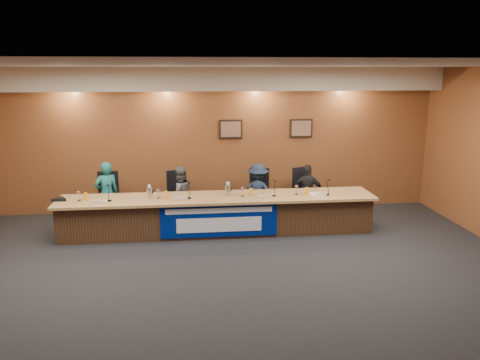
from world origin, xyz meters
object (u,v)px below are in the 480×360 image
object	(u,v)px
panelist_a	(107,194)
office_chair_c	(257,197)
office_chair_a	(108,202)
dais_body	(218,215)
panelist_d	(308,192)
panelist_b	(180,195)
carafe_mid	(228,190)
panelist_c	(258,192)
speakerphone	(60,199)
carafe_left	(150,193)
office_chair_d	(306,196)
office_chair_b	(180,200)
banner	(219,221)

from	to	relation	value
panelist_a	office_chair_c	xyz separation A→B (m)	(3.12, 0.10, -0.19)
panelist_a	office_chair_a	distance (m)	0.21
dais_body	panelist_d	world-z (taller)	panelist_d
dais_body	office_chair_a	distance (m)	2.36
dais_body	panelist_b	world-z (taller)	panelist_b
panelist_b	carafe_mid	size ratio (longest dim) A/B	5.28
panelist_c	panelist_d	size ratio (longest dim) A/B	1.04
speakerphone	office_chair_a	bearing A→B (deg)	46.81
panelist_d	carafe_left	xyz separation A→B (m)	(-3.26, -0.72, 0.27)
office_chair_a	office_chair_d	size ratio (longest dim) A/B	1.00
speakerphone	office_chair_c	bearing A→B (deg)	11.57
office_chair_b	speakerphone	xyz separation A→B (m)	(-2.22, -0.79, 0.30)
dais_body	panelist_b	xyz separation A→B (m)	(-0.74, 0.67, 0.26)
office_chair_c	carafe_mid	distance (m)	1.14
panelist_a	panelist_d	bearing A→B (deg)	156.01
office_chair_b	office_chair_d	distance (m)	2.71
panelist_b	carafe_mid	bearing A→B (deg)	120.09
panelist_b	carafe_mid	xyz separation A→B (m)	(0.94, -0.72, 0.26)
office_chair_a	carafe_mid	bearing A→B (deg)	-22.35
panelist_c	office_chair_b	bearing A→B (deg)	16.42
banner	office_chair_a	world-z (taller)	banner
panelist_c	office_chair_b	distance (m)	1.65
panelist_a	carafe_left	xyz separation A→B (m)	(0.92, -0.72, 0.19)
office_chair_d	carafe_mid	size ratio (longest dim) A/B	2.09
panelist_d	speakerphone	xyz separation A→B (m)	(-4.93, -0.69, 0.18)
office_chair_d	panelist_c	bearing A→B (deg)	162.92
banner	office_chair_a	bearing A→B (deg)	151.90
dais_body	office_chair_d	xyz separation A→B (m)	(1.96, 0.77, 0.13)
office_chair_d	carafe_left	world-z (taller)	carafe_left
banner	office_chair_d	distance (m)	2.30
office_chair_c	speakerphone	world-z (taller)	speakerphone
office_chair_c	carafe_left	distance (m)	2.37
office_chair_a	carafe_left	bearing A→B (deg)	-45.38
banner	panelist_a	xyz separation A→B (m)	(-2.22, 1.09, 0.29)
banner	office_chair_d	xyz separation A→B (m)	(1.96, 1.19, 0.10)
panelist_b	office_chair_b	size ratio (longest dim) A/B	2.52
panelist_d	carafe_mid	size ratio (longest dim) A/B	5.16
office_chair_d	carafe_left	size ratio (longest dim) A/B	2.21
office_chair_c	speakerphone	xyz separation A→B (m)	(-3.86, -0.79, 0.30)
office_chair_c	office_chair_d	xyz separation A→B (m)	(1.07, 0.00, 0.00)
panelist_b	panelist_c	size ratio (longest dim) A/B	0.99
panelist_b	office_chair_a	distance (m)	1.49
panelist_b	office_chair_d	size ratio (longest dim) A/B	2.52
panelist_c	panelist_d	distance (m)	1.07
dais_body	speakerphone	distance (m)	3.00
panelist_c	dais_body	bearing A→B (deg)	56.76
panelist_d	carafe_mid	bearing A→B (deg)	36.35
office_chair_a	office_chair_b	xyz separation A→B (m)	(1.48, 0.00, 0.00)
panelist_d	carafe_mid	world-z (taller)	panelist_d
carafe_mid	speakerphone	world-z (taller)	carafe_mid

